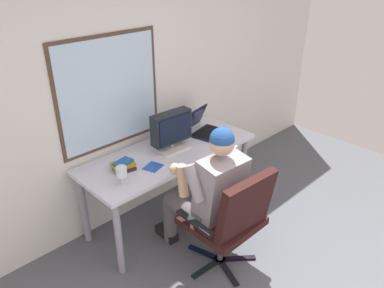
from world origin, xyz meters
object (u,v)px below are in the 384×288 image
at_px(person_seated, 208,190).
at_px(cd_case, 153,167).
at_px(crt_monitor, 171,129).
at_px(desk, 170,160).
at_px(book_stack, 124,165).
at_px(wine_glass, 122,172).
at_px(office_chair, 232,216).
at_px(laptop, 202,126).

distance_m(person_seated, cd_case, 0.51).
bearing_deg(person_seated, crt_monitor, 76.14).
height_order(desk, book_stack, book_stack).
xyz_separation_m(person_seated, book_stack, (-0.39, 0.61, 0.13)).
height_order(wine_glass, cd_case, wine_glass).
relative_size(desk, book_stack, 8.15).
distance_m(person_seated, wine_glass, 0.71).
bearing_deg(office_chair, desk, 82.41).
relative_size(office_chair, laptop, 2.27).
relative_size(office_chair, person_seated, 0.77).
bearing_deg(office_chair, wine_glass, 126.17).
bearing_deg(cd_case, office_chair, -76.55).
height_order(desk, laptop, laptop).
distance_m(office_chair, person_seated, 0.29).
xyz_separation_m(crt_monitor, laptop, (0.45, 0.05, -0.13)).
bearing_deg(wine_glass, office_chair, -53.83).
bearing_deg(book_stack, wine_glass, -127.25).
xyz_separation_m(laptop, cd_case, (-0.80, -0.20, -0.06)).
relative_size(desk, office_chair, 1.77).
distance_m(desk, book_stack, 0.50).
height_order(laptop, wine_glass, laptop).
bearing_deg(laptop, cd_case, -166.06).
bearing_deg(person_seated, office_chair, -93.35).
relative_size(person_seated, cd_case, 7.15).
distance_m(office_chair, crt_monitor, 0.98).
bearing_deg(laptop, office_chair, -123.63).
height_order(crt_monitor, laptop, crt_monitor).
relative_size(desk, person_seated, 1.36).
relative_size(laptop, cd_case, 2.42).
distance_m(laptop, wine_glass, 1.16).
bearing_deg(wine_glass, book_stack, 52.75).
xyz_separation_m(office_chair, person_seated, (0.02, 0.27, 0.11)).
distance_m(book_stack, cd_case, 0.25).
distance_m(wine_glass, cd_case, 0.35).
distance_m(crt_monitor, laptop, 0.48).
bearing_deg(book_stack, laptop, 2.89).
distance_m(desk, office_chair, 0.87).
bearing_deg(crt_monitor, book_stack, 179.96).
bearing_deg(desk, crt_monitor, 22.86).
bearing_deg(cd_case, person_seated, -67.66).
relative_size(person_seated, wine_glass, 7.91).
relative_size(laptop, book_stack, 2.02).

